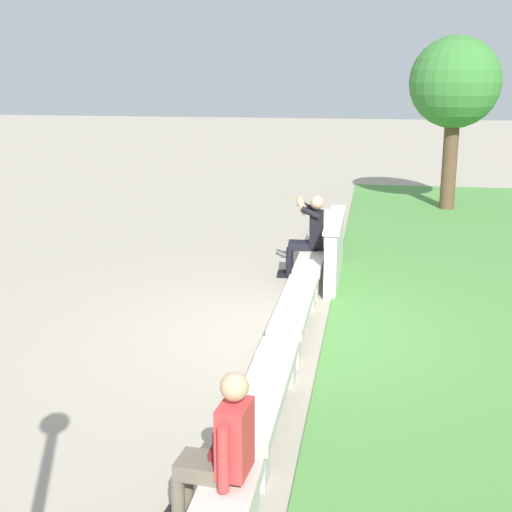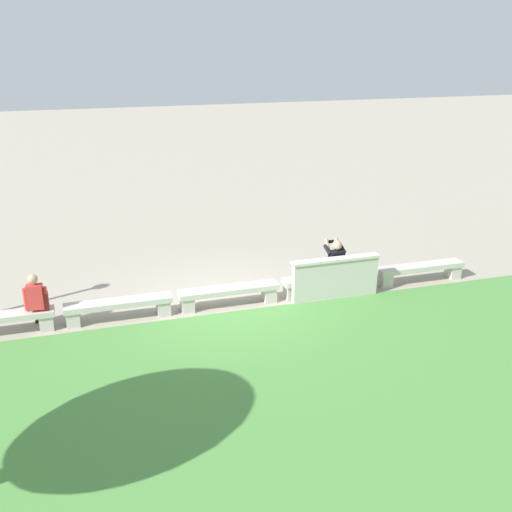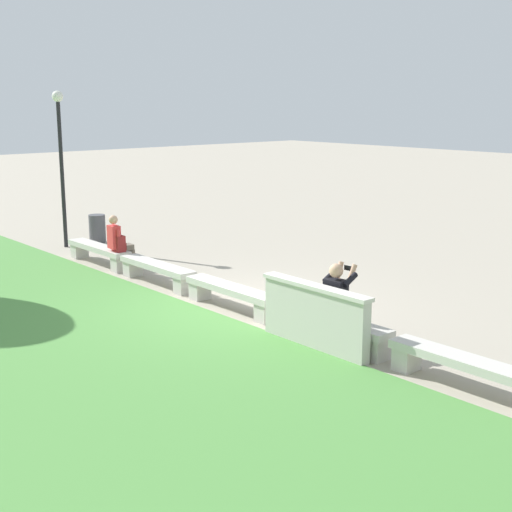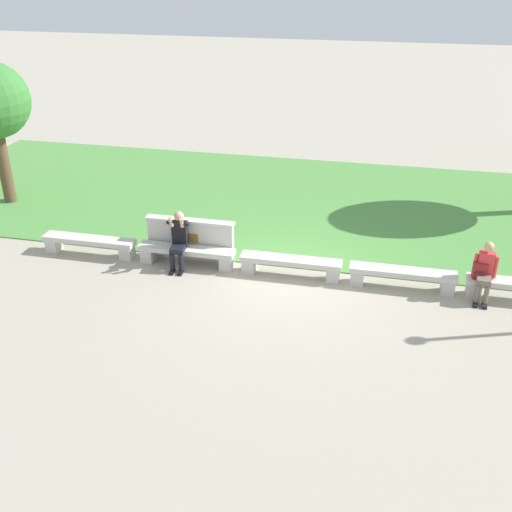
{
  "view_description": "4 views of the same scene",
  "coord_description": "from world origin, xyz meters",
  "px_view_note": "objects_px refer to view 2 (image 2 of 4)",
  "views": [
    {
      "loc": [
        8.44,
        0.92,
        3.25
      ],
      "look_at": [
        -1.0,
        -0.66,
        0.72
      ],
      "focal_mm": 50.0,
      "sensor_mm": 36.0,
      "label": 1
    },
    {
      "loc": [
        2.97,
        12.01,
        5.82
      ],
      "look_at": [
        -0.74,
        -0.32,
        1.01
      ],
      "focal_mm": 42.0,
      "sensor_mm": 36.0,
      "label": 2
    },
    {
      "loc": [
        -9.73,
        7.87,
        3.74
      ],
      "look_at": [
        -0.35,
        -0.3,
        1.02
      ],
      "focal_mm": 50.0,
      "sensor_mm": 36.0,
      "label": 3
    },
    {
      "loc": [
        1.83,
        -11.7,
        6.55
      ],
      "look_at": [
        -0.65,
        -0.63,
        0.75
      ],
      "focal_mm": 42.0,
      "sensor_mm": 36.0,
      "label": 4
    }
  ],
  "objects_px": {
    "bench_near": "(329,281)",
    "person_distant": "(37,299)",
    "bench_main": "(420,270)",
    "bench_mid": "(229,293)",
    "person_photographer": "(334,262)",
    "bench_far": "(119,306)",
    "backpack": "(41,301)"
  },
  "relations": [
    {
      "from": "bench_near",
      "to": "backpack",
      "type": "distance_m",
      "value": 6.43
    },
    {
      "from": "bench_main",
      "to": "person_distant",
      "type": "relative_size",
      "value": 1.8
    },
    {
      "from": "bench_main",
      "to": "backpack",
      "type": "height_order",
      "value": "backpack"
    },
    {
      "from": "bench_main",
      "to": "bench_far",
      "type": "height_order",
      "value": "same"
    },
    {
      "from": "person_photographer",
      "to": "person_distant",
      "type": "bearing_deg",
      "value": 0.1
    },
    {
      "from": "person_distant",
      "to": "bench_mid",
      "type": "bearing_deg",
      "value": 179.07
    },
    {
      "from": "bench_near",
      "to": "bench_main",
      "type": "bearing_deg",
      "value": 180.0
    },
    {
      "from": "bench_mid",
      "to": "person_photographer",
      "type": "distance_m",
      "value": 2.62
    },
    {
      "from": "bench_main",
      "to": "person_photographer",
      "type": "xyz_separation_m",
      "value": [
        2.31,
        -0.08,
        0.43
      ]
    },
    {
      "from": "bench_mid",
      "to": "person_distant",
      "type": "relative_size",
      "value": 1.8
    },
    {
      "from": "bench_main",
      "to": "bench_mid",
      "type": "height_order",
      "value": "same"
    },
    {
      "from": "bench_near",
      "to": "person_distant",
      "type": "height_order",
      "value": "person_distant"
    },
    {
      "from": "person_distant",
      "to": "bench_main",
      "type": "bearing_deg",
      "value": 179.58
    },
    {
      "from": "bench_near",
      "to": "person_distant",
      "type": "distance_m",
      "value": 6.53
    },
    {
      "from": "bench_mid",
      "to": "person_photographer",
      "type": "relative_size",
      "value": 1.72
    },
    {
      "from": "bench_mid",
      "to": "person_distant",
      "type": "xyz_separation_m",
      "value": [
        4.07,
        -0.07,
        0.36
      ]
    },
    {
      "from": "bench_near",
      "to": "bench_far",
      "type": "height_order",
      "value": "same"
    },
    {
      "from": "bench_main",
      "to": "person_distant",
      "type": "bearing_deg",
      "value": -0.42
    },
    {
      "from": "bench_main",
      "to": "bench_near",
      "type": "bearing_deg",
      "value": 0.0
    },
    {
      "from": "bench_near",
      "to": "backpack",
      "type": "bearing_deg",
      "value": -0.19
    },
    {
      "from": "bench_mid",
      "to": "person_photographer",
      "type": "bearing_deg",
      "value": -178.28
    },
    {
      "from": "bench_main",
      "to": "person_photographer",
      "type": "height_order",
      "value": "person_photographer"
    },
    {
      "from": "bench_near",
      "to": "bench_far",
      "type": "distance_m",
      "value": 4.89
    },
    {
      "from": "bench_near",
      "to": "bench_mid",
      "type": "relative_size",
      "value": 1.0
    },
    {
      "from": "bench_far",
      "to": "person_photographer",
      "type": "relative_size",
      "value": 1.72
    },
    {
      "from": "bench_near",
      "to": "bench_far",
      "type": "xyz_separation_m",
      "value": [
        4.89,
        0.0,
        0.0
      ]
    },
    {
      "from": "bench_near",
      "to": "person_distant",
      "type": "xyz_separation_m",
      "value": [
        6.52,
        -0.07,
        0.36
      ]
    },
    {
      "from": "bench_mid",
      "to": "bench_main",
      "type": "bearing_deg",
      "value": 180.0
    },
    {
      "from": "bench_near",
      "to": "backpack",
      "type": "relative_size",
      "value": 5.31
    },
    {
      "from": "bench_far",
      "to": "backpack",
      "type": "relative_size",
      "value": 5.31
    },
    {
      "from": "bench_main",
      "to": "backpack",
      "type": "bearing_deg",
      "value": -0.14
    },
    {
      "from": "bench_mid",
      "to": "person_photographer",
      "type": "height_order",
      "value": "person_photographer"
    }
  ]
}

